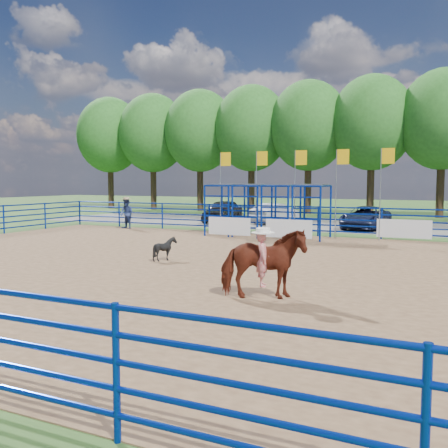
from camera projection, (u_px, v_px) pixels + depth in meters
The scene contains 12 objects.
ground at pixel (237, 269), 15.56m from camera, with size 120.00×120.00×0.00m, color #3C6126.
arena_dirt at pixel (237, 269), 15.56m from camera, with size 30.00×20.00×0.02m, color #846142.
gravel_strip at pixel (347, 225), 30.90m from camera, with size 40.00×10.00×0.01m, color slate.
horse_and_rider at pixel (263, 261), 11.49m from camera, with size 2.15×1.55×2.28m.
calf at pixel (165, 249), 17.05m from camera, with size 0.66×0.75×0.82m, color black.
spectator_cowboy at pixel (127, 213), 28.22m from camera, with size 0.98×0.85×1.78m.
car_a at pixel (223, 211), 32.88m from camera, with size 1.74×4.33×1.48m, color black.
car_b at pixel (275, 213), 32.01m from camera, with size 1.37×3.92×1.29m, color #92959A.
car_c at pixel (366, 218), 28.44m from camera, with size 2.11×4.58×1.27m, color #161B38.
perimeter_fence at pixel (237, 245), 15.50m from camera, with size 30.10×20.10×1.50m.
chute_assembly at pixel (274, 211), 24.23m from camera, with size 19.32×2.41×4.20m.
treeline at pixel (372, 118), 38.36m from camera, with size 56.40×6.40×11.24m.
Camera 1 is at (6.16, -14.10, 2.76)m, focal length 40.00 mm.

